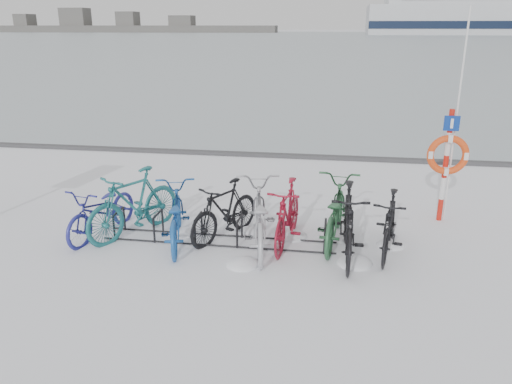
{
  "coord_description": "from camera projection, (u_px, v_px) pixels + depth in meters",
  "views": [
    {
      "loc": [
        1.86,
        -7.68,
        3.53
      ],
      "look_at": [
        0.55,
        0.6,
        0.73
      ],
      "focal_mm": 35.0,
      "sensor_mm": 36.0,
      "label": 1
    }
  ],
  "objects": [
    {
      "name": "ground",
      "position": [
        219.0,
        241.0,
        8.59
      ],
      "size": [
        900.0,
        900.0,
        0.0
      ],
      "primitive_type": "plane",
      "color": "white",
      "rests_on": "ground"
    },
    {
      "name": "ice_sheet",
      "position": [
        333.0,
        37.0,
        153.76
      ],
      "size": [
        400.0,
        298.0,
        0.02
      ],
      "primitive_type": "cube",
      "color": "#A9B6BF",
      "rests_on": "ground"
    },
    {
      "name": "quay_edge",
      "position": [
        266.0,
        155.0,
        14.1
      ],
      "size": [
        400.0,
        0.25,
        0.1
      ],
      "primitive_type": "cube",
      "color": "#3F3F42",
      "rests_on": "ground"
    },
    {
      "name": "bike_rack",
      "position": [
        219.0,
        232.0,
        8.53
      ],
      "size": [
        4.0,
        0.48,
        0.46
      ],
      "color": "black",
      "rests_on": "ground"
    },
    {
      "name": "lifebuoy_station",
      "position": [
        448.0,
        155.0,
        9.07
      ],
      "size": [
        0.74,
        0.22,
        3.85
      ],
      "color": "red",
      "rests_on": "ground"
    },
    {
      "name": "shoreline",
      "position": [
        107.0,
        27.0,
        269.35
      ],
      "size": [
        180.0,
        12.0,
        9.5
      ],
      "color": "#4A4A4A",
      "rests_on": "ground"
    },
    {
      "name": "bike_0",
      "position": [
        102.0,
        208.0,
        8.75
      ],
      "size": [
        1.01,
        1.93,
        0.96
      ],
      "primitive_type": "imported",
      "rotation": [
        0.0,
        0.0,
        -0.21
      ],
      "color": "navy",
      "rests_on": "ground"
    },
    {
      "name": "bike_1",
      "position": [
        134.0,
        201.0,
        8.73
      ],
      "size": [
        1.46,
        2.03,
        1.2
      ],
      "primitive_type": "imported",
      "rotation": [
        0.0,
        0.0,
        -0.5
      ],
      "color": "#1E666A",
      "rests_on": "ground"
    },
    {
      "name": "bike_2",
      "position": [
        175.0,
        214.0,
        8.41
      ],
      "size": [
        1.15,
        2.05,
        1.02
      ],
      "primitive_type": "imported",
      "rotation": [
        0.0,
        0.0,
        3.4
      ],
      "color": "#1A509C",
      "rests_on": "ground"
    },
    {
      "name": "bike_3",
      "position": [
        225.0,
        209.0,
        8.62
      ],
      "size": [
        1.24,
        1.75,
        1.04
      ],
      "primitive_type": "imported",
      "rotation": [
        0.0,
        0.0,
        -0.49
      ],
      "color": "black",
      "rests_on": "ground"
    },
    {
      "name": "bike_4",
      "position": [
        258.0,
        215.0,
        8.23
      ],
      "size": [
        1.11,
        2.25,
        1.13
      ],
      "primitive_type": "imported",
      "rotation": [
        0.0,
        0.0,
        3.31
      ],
      "color": "#A7A8AF",
      "rests_on": "ground"
    },
    {
      "name": "bike_5",
      "position": [
        288.0,
        212.0,
        8.37
      ],
      "size": [
        0.72,
        1.88,
        1.1
      ],
      "primitive_type": "imported",
      "rotation": [
        0.0,
        0.0,
        -0.11
      ],
      "color": "maroon",
      "rests_on": "ground"
    },
    {
      "name": "bike_6",
      "position": [
        334.0,
        210.0,
        8.49
      ],
      "size": [
        0.95,
        2.15,
        1.09
      ],
      "primitive_type": "imported",
      "rotation": [
        0.0,
        0.0,
        3.03
      ],
      "color": "#295B36",
      "rests_on": "ground"
    },
    {
      "name": "bike_7",
      "position": [
        348.0,
        221.0,
        7.86
      ],
      "size": [
        0.58,
        2.0,
        1.2
      ],
      "primitive_type": "imported",
      "rotation": [
        0.0,
        0.0,
        0.01
      ],
      "color": "black",
      "rests_on": "ground"
    },
    {
      "name": "bike_8",
      "position": [
        390.0,
        223.0,
        8.01
      ],
      "size": [
        0.8,
        1.78,
        1.03
      ],
      "primitive_type": "imported",
      "rotation": [
        0.0,
        0.0,
        -0.19
      ],
      "color": "black",
      "rests_on": "ground"
    },
    {
      "name": "snow_drifts",
      "position": [
        273.0,
        246.0,
        8.4
      ],
      "size": [
        5.98,
        1.79,
        0.2
      ],
      "color": "white",
      "rests_on": "ground"
    }
  ]
}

